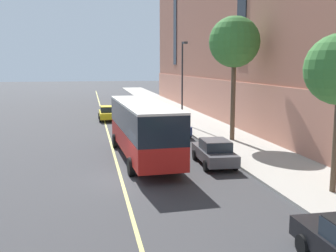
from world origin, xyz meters
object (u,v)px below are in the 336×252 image
(taxi_cab, at_px, (108,113))
(street_tree_far_uptown, at_px, (234,43))
(parked_car_navy_1, at_px, (176,126))
(street_lamp, at_px, (183,75))
(parked_car_navy_5, at_px, (159,115))
(city_bus, at_px, (143,127))
(parked_car_white_2, at_px, (146,106))
(parked_car_darkgray_4, at_px, (214,152))

(taxi_cab, distance_m, street_tree_far_uptown, 17.92)
(parked_car_navy_1, height_order, street_tree_far_uptown, street_tree_far_uptown)
(parked_car_navy_1, height_order, street_lamp, street_lamp)
(parked_car_navy_5, height_order, street_lamp, street_lamp)
(city_bus, xyz_separation_m, parked_car_navy_5, (3.86, 16.23, -1.31))
(parked_car_navy_1, bearing_deg, city_bus, -116.13)
(parked_car_white_2, xyz_separation_m, street_tree_far_uptown, (3.76, -21.16, 6.80))
(parked_car_navy_5, bearing_deg, parked_car_darkgray_4, -89.59)
(parked_car_darkgray_4, distance_m, street_tree_far_uptown, 10.26)
(street_tree_far_uptown, relative_size, street_lamp, 1.18)
(city_bus, height_order, parked_car_darkgray_4, city_bus)
(taxi_cab, bearing_deg, parked_car_navy_1, -63.51)
(parked_car_navy_5, xyz_separation_m, street_tree_far_uptown, (3.78, -11.68, 6.80))
(parked_car_navy_1, relative_size, parked_car_navy_5, 1.03)
(city_bus, xyz_separation_m, parked_car_darkgray_4, (3.99, -2.22, -1.31))
(city_bus, xyz_separation_m, taxi_cab, (-1.29, 18.51, -1.31))
(parked_car_white_2, relative_size, taxi_cab, 0.96)
(city_bus, relative_size, parked_car_white_2, 2.75)
(parked_car_white_2, height_order, parked_car_navy_5, same)
(parked_car_navy_1, distance_m, street_tree_far_uptown, 8.49)
(parked_car_navy_1, bearing_deg, parked_car_white_2, 90.18)
(city_bus, xyz_separation_m, street_lamp, (5.78, 13.43, 2.86))
(parked_car_navy_1, xyz_separation_m, taxi_cab, (-5.23, 10.49, 0.00))
(parked_car_navy_1, distance_m, taxi_cab, 11.72)
(parked_car_white_2, bearing_deg, parked_car_darkgray_4, -89.77)
(parked_car_darkgray_4, xyz_separation_m, street_lamp, (1.79, 15.65, 4.17))
(parked_car_white_2, xyz_separation_m, parked_car_navy_5, (-0.02, -9.48, 0.00))
(taxi_cab, height_order, street_lamp, street_lamp)
(city_bus, relative_size, parked_car_darkgray_4, 2.62)
(taxi_cab, bearing_deg, city_bus, -86.00)
(parked_car_navy_1, xyz_separation_m, street_lamp, (1.85, 5.41, 4.17))
(city_bus, bearing_deg, parked_car_navy_5, 76.62)
(parked_car_navy_1, xyz_separation_m, street_tree_far_uptown, (3.71, -3.48, 6.80))
(parked_car_navy_5, height_order, street_tree_far_uptown, street_tree_far_uptown)
(city_bus, height_order, street_lamp, street_lamp)
(parked_car_navy_1, distance_m, parked_car_darkgray_4, 10.24)
(street_tree_far_uptown, bearing_deg, parked_car_white_2, 100.09)
(city_bus, height_order, parked_car_white_2, city_bus)
(street_tree_far_uptown, height_order, street_lamp, street_tree_far_uptown)
(parked_car_darkgray_4, height_order, taxi_cab, same)
(parked_car_navy_1, distance_m, parked_car_navy_5, 8.21)
(street_lamp, bearing_deg, parked_car_darkgray_4, -96.52)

